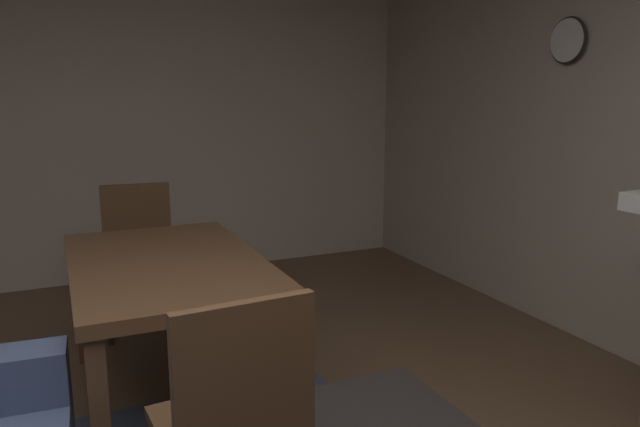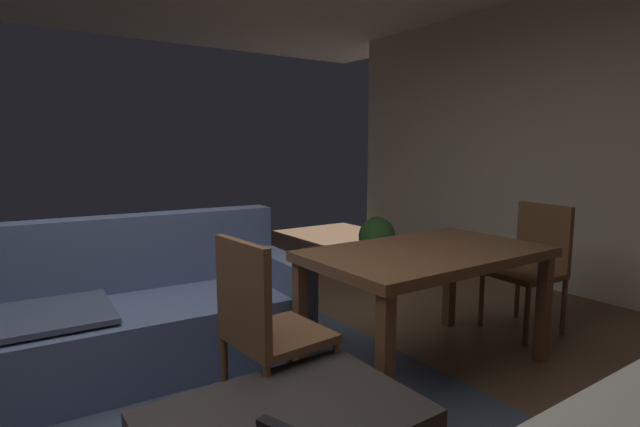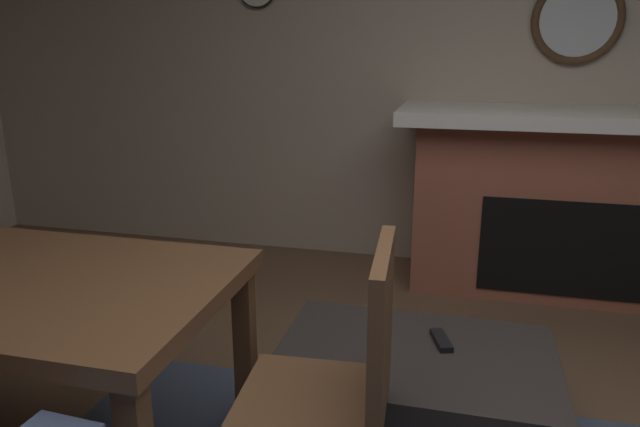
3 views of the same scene
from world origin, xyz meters
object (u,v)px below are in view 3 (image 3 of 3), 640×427
object	(u,v)px
tv_remote	(441,340)
dining_table	(11,299)
round_wall_mirror	(578,20)
ottoman_coffee_table	(414,395)
fireplace	(564,201)
dining_chair_west	(343,378)

from	to	relation	value
tv_remote	dining_table	bearing A→B (deg)	5.25
round_wall_mirror	ottoman_coffee_table	distance (m)	2.52
fireplace	dining_chair_west	distance (m)	2.34
fireplace	dining_chair_west	world-z (taller)	fireplace
dining_table	fireplace	bearing A→B (deg)	-132.80
dining_table	tv_remote	bearing A→B (deg)	-156.56
round_wall_mirror	dining_chair_west	bearing A→B (deg)	70.00
fireplace	tv_remote	size ratio (longest dim) A/B	12.35
ottoman_coffee_table	dining_chair_west	bearing A→B (deg)	70.73
dining_table	ottoman_coffee_table	bearing A→B (deg)	-158.70
fireplace	dining_chair_west	xyz separation A→B (m)	(0.89, 2.17, -0.03)
round_wall_mirror	tv_remote	xyz separation A→B (m)	(0.63, 1.86, -1.23)
tv_remote	ottoman_coffee_table	bearing A→B (deg)	28.90
dining_chair_west	tv_remote	bearing A→B (deg)	-113.86
ottoman_coffee_table	fireplace	bearing A→B (deg)	-113.30
fireplace	dining_table	xyz separation A→B (m)	(2.01, 2.17, 0.10)
fireplace	round_wall_mirror	size ratio (longest dim) A/B	3.74
round_wall_mirror	ottoman_coffee_table	bearing A→B (deg)	69.82
dining_chair_west	ottoman_coffee_table	bearing A→B (deg)	-109.27
fireplace	round_wall_mirror	bearing A→B (deg)	-90.00
round_wall_mirror	tv_remote	world-z (taller)	round_wall_mirror
ottoman_coffee_table	tv_remote	bearing A→B (deg)	-132.91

